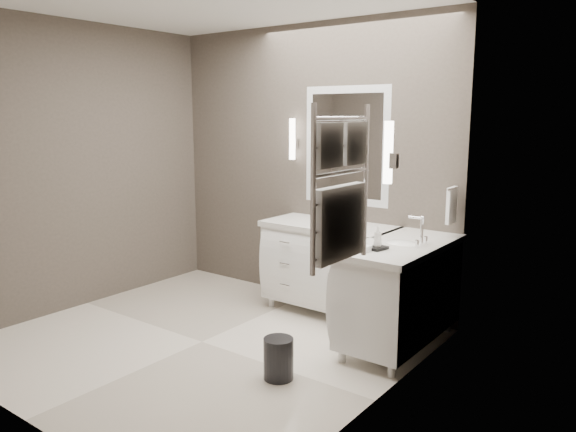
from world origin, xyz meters
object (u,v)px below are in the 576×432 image
Objects in this scene: vanity_right at (400,288)px; towel_ladder at (340,196)px; vanity_back at (329,262)px; waste_bin at (278,358)px.

towel_ladder is (0.23, -1.30, 0.91)m from vanity_right.
vanity_right is at bearing -20.38° from vanity_back.
vanity_right is at bearing 67.59° from waste_bin.
vanity_right is 1.16m from waste_bin.
vanity_back is 0.93m from vanity_right.
vanity_back is at bearing 124.10° from towel_ladder.
vanity_back is 1.00× the size of vanity_right.
vanity_right is at bearing 99.84° from towel_ladder.
towel_ladder is at bearing -80.16° from vanity_right.
waste_bin is at bearing -71.64° from vanity_back.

